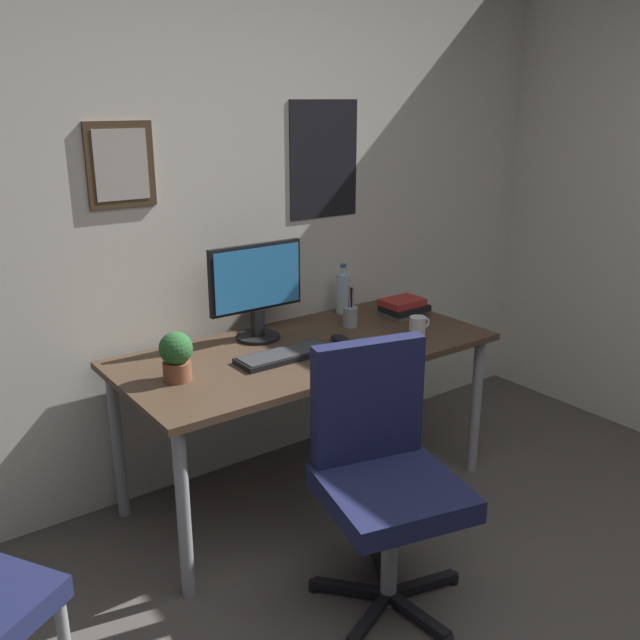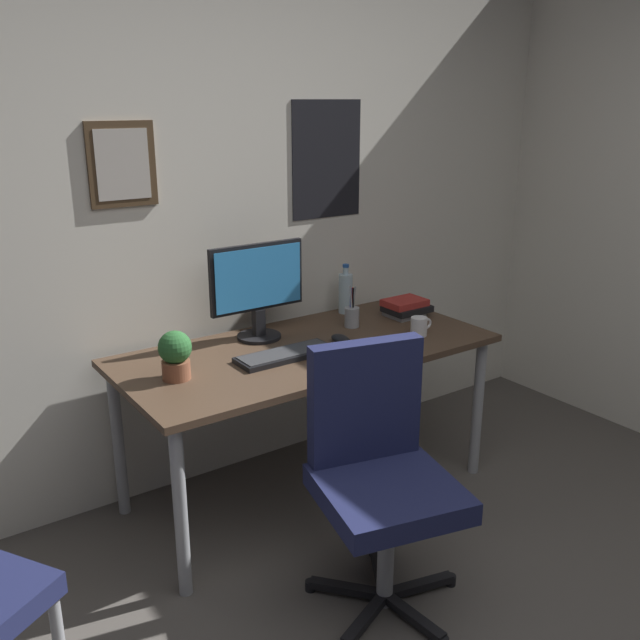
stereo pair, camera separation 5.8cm
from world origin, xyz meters
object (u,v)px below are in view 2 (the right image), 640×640
computer_mouse (341,339)px  water_bottle (345,293)px  coffee_mug_near (419,326)px  book_stack_left (405,308)px  monitor (257,287)px  keyboard (285,355)px  pen_cup (352,316)px  potted_plant (175,353)px  office_chair (378,465)px

computer_mouse → water_bottle: 0.47m
coffee_mug_near → book_stack_left: size_ratio=0.52×
monitor → keyboard: 0.36m
coffee_mug_near → pen_cup: bearing=122.7°
keyboard → pen_cup: bearing=19.2°
keyboard → computer_mouse: computer_mouse is taller
coffee_mug_near → pen_cup: (-0.18, 0.28, 0.01)m
monitor → book_stack_left: size_ratio=2.10×
water_bottle → pen_cup: water_bottle is taller
potted_plant → book_stack_left: size_ratio=0.89×
water_bottle → coffee_mug_near: bearing=-82.1°
keyboard → coffee_mug_near: (0.66, -0.11, 0.03)m
monitor → water_bottle: 0.58m
water_bottle → coffee_mug_near: 0.49m
computer_mouse → coffee_mug_near: size_ratio=0.97×
water_bottle → coffee_mug_near: water_bottle is taller
computer_mouse → book_stack_left: size_ratio=0.50×
keyboard → book_stack_left: size_ratio=1.97×
coffee_mug_near → computer_mouse: bearing=160.8°
potted_plant → book_stack_left: 1.28m
coffee_mug_near → potted_plant: bearing=172.1°
water_bottle → potted_plant: size_ratio=1.29×
keyboard → book_stack_left: bearing=10.5°
office_chair → potted_plant: office_chair is taller
water_bottle → monitor: bearing=-171.3°
monitor → coffee_mug_near: bearing=-32.2°
computer_mouse → book_stack_left: 0.52m
pen_cup → book_stack_left: pen_cup is taller
coffee_mug_near → office_chair: bearing=-141.5°
monitor → book_stack_left: 0.80m
office_chair → book_stack_left: 1.19m
computer_mouse → office_chair: bearing=-116.2°
monitor → potted_plant: 0.57m
potted_plant → office_chair: bearing=-58.2°
monitor → office_chair: bearing=-94.1°
keyboard → monitor: bearing=83.0°
office_chair → water_bottle: 1.24m
book_stack_left → monitor: bearing=170.2°
office_chair → coffee_mug_near: 0.91m
monitor → keyboard: (-0.03, -0.28, -0.23)m
keyboard → water_bottle: water_bottle is taller
monitor → computer_mouse: size_ratio=4.18×
office_chair → monitor: (0.07, 0.94, 0.43)m
pen_cup → book_stack_left: bearing=-3.3°
keyboard → water_bottle: (0.59, 0.37, 0.09)m
water_bottle → book_stack_left: 0.31m
computer_mouse → water_bottle: water_bottle is taller
monitor → coffee_mug_near: monitor is taller
monitor → water_bottle: bearing=8.7°
water_bottle → pen_cup: bearing=-119.2°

